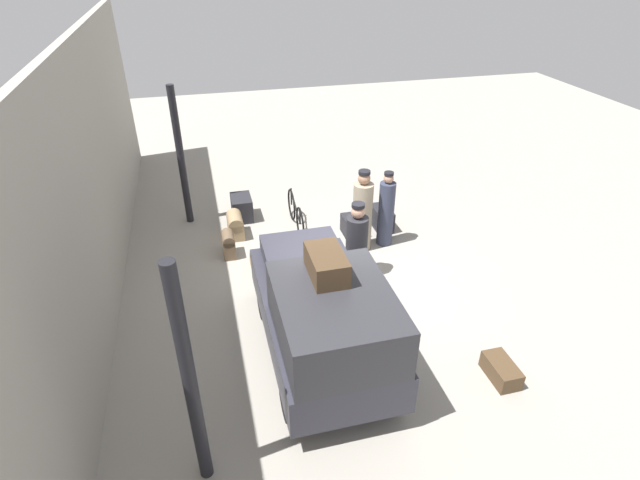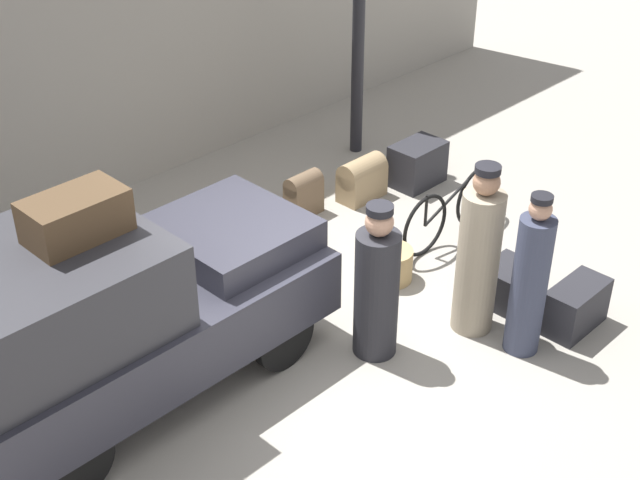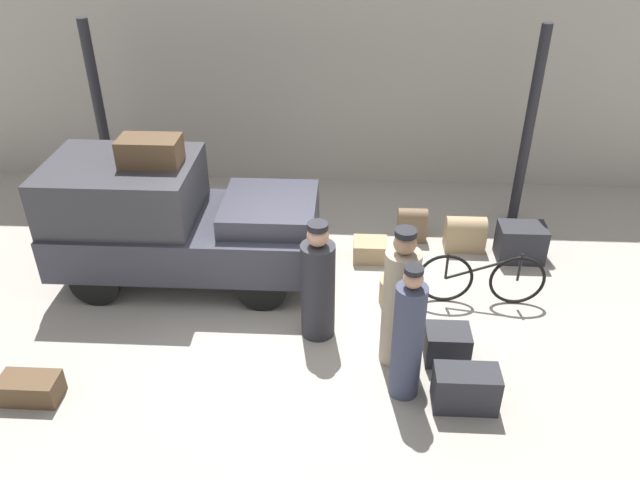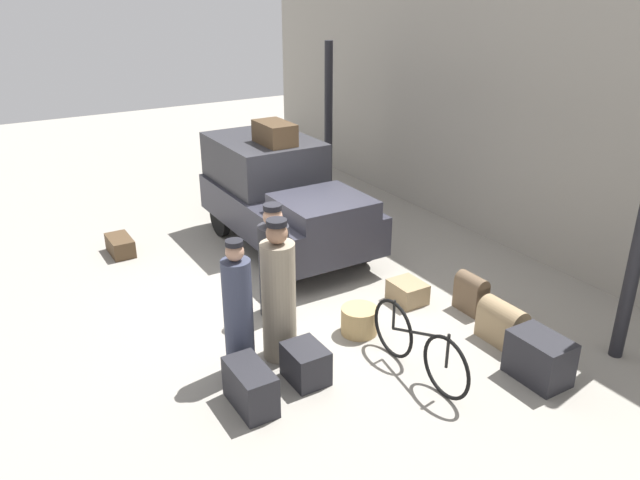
{
  "view_description": "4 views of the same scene",
  "coord_description": "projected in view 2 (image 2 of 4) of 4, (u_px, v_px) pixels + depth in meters",
  "views": [
    {
      "loc": [
        -7.64,
        2.2,
        5.85
      ],
      "look_at": [
        0.2,
        0.2,
        0.95
      ],
      "focal_mm": 28.0,
      "sensor_mm": 36.0,
      "label": 1
    },
    {
      "loc": [
        -5.06,
        -5.01,
        5.53
      ],
      "look_at": [
        0.2,
        0.2,
        0.95
      ],
      "focal_mm": 50.0,
      "sensor_mm": 36.0,
      "label": 2
    },
    {
      "loc": [
        0.56,
        -6.84,
        5.23
      ],
      "look_at": [
        0.2,
        0.2,
        0.95
      ],
      "focal_mm": 35.0,
      "sensor_mm": 36.0,
      "label": 3
    },
    {
      "loc": [
        7.14,
        -4.0,
        4.41
      ],
      "look_at": [
        0.2,
        0.2,
        0.95
      ],
      "focal_mm": 35.0,
      "sensor_mm": 36.0,
      "label": 4
    }
  ],
  "objects": [
    {
      "name": "ground_plane",
      "position": [
        320.0,
        335.0,
        8.96
      ],
      "size": [
        30.0,
        30.0,
        0.0
      ],
      "primitive_type": "plane",
      "color": "gray"
    },
    {
      "name": "porter_carrying_trunk",
      "position": [
        478.0,
        257.0,
        8.66
      ],
      "size": [
        0.42,
        0.42,
        1.83
      ],
      "color": "gray",
      "rests_on": "ground"
    },
    {
      "name": "trunk_on_truck_roof",
      "position": [
        76.0,
        216.0,
        7.09
      ],
      "size": [
        0.8,
        0.48,
        0.37
      ],
      "color": "#4C3823",
      "rests_on": "truck"
    },
    {
      "name": "suitcase_tan_flat",
      "position": [
        362.0,
        178.0,
        11.23
      ],
      "size": [
        0.62,
        0.34,
        0.55
      ],
      "color": "#937A56",
      "rests_on": "ground"
    },
    {
      "name": "trunk_umber_medium",
      "position": [
        576.0,
        306.0,
        8.96
      ],
      "size": [
        0.72,
        0.37,
        0.5
      ],
      "color": "#232328",
      "rests_on": "ground"
    },
    {
      "name": "porter_standing_middle",
      "position": [
        377.0,
        288.0,
        8.38
      ],
      "size": [
        0.43,
        0.43,
        1.63
      ],
      "color": "#232328",
      "rests_on": "ground"
    },
    {
      "name": "station_building_facade",
      "position": [
        68.0,
        25.0,
        10.22
      ],
      "size": [
        16.0,
        0.15,
        4.5
      ],
      "color": "gray",
      "rests_on": "ground"
    },
    {
      "name": "bicycle",
      "position": [
        451.0,
        210.0,
        10.34
      ],
      "size": [
        1.73,
        0.04,
        0.81
      ],
      "color": "black",
      "rests_on": "ground"
    },
    {
      "name": "canopy_pillar_right",
      "position": [
        358.0,
        38.0,
        11.72
      ],
      "size": [
        0.17,
        0.17,
        3.25
      ],
      "color": "black",
      "rests_on": "ground"
    },
    {
      "name": "truck",
      "position": [
        109.0,
        311.0,
        7.72
      ],
      "size": [
        3.66,
        1.71,
        1.78
      ],
      "color": "black",
      "rests_on": "ground"
    },
    {
      "name": "suitcase_black_upright",
      "position": [
        298.0,
        242.0,
        10.19
      ],
      "size": [
        0.51,
        0.43,
        0.31
      ],
      "color": "#937A56",
      "rests_on": "ground"
    },
    {
      "name": "trunk_barrel_dark",
      "position": [
        304.0,
        193.0,
        10.87
      ],
      "size": [
        0.46,
        0.25,
        0.56
      ],
      "color": "brown",
      "rests_on": "ground"
    },
    {
      "name": "trunk_large_brown",
      "position": [
        417.0,
        164.0,
        11.58
      ],
      "size": [
        0.7,
        0.47,
        0.56
      ],
      "color": "#232328",
      "rests_on": "ground"
    },
    {
      "name": "porter_lifting_near_truck",
      "position": [
        530.0,
        281.0,
        8.38
      ],
      "size": [
        0.35,
        0.35,
        1.71
      ],
      "color": "#33384C",
      "rests_on": "ground"
    },
    {
      "name": "wicker_basket",
      "position": [
        390.0,
        264.0,
        9.73
      ],
      "size": [
        0.49,
        0.49,
        0.37
      ],
      "color": "tan",
      "rests_on": "ground"
    },
    {
      "name": "suitcase_small_leather",
      "position": [
        506.0,
        283.0,
        9.36
      ],
      "size": [
        0.53,
        0.42,
        0.44
      ],
      "color": "#232328",
      "rests_on": "ground"
    }
  ]
}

